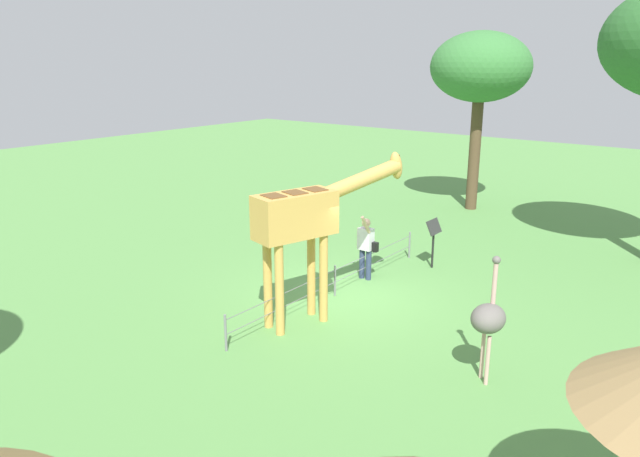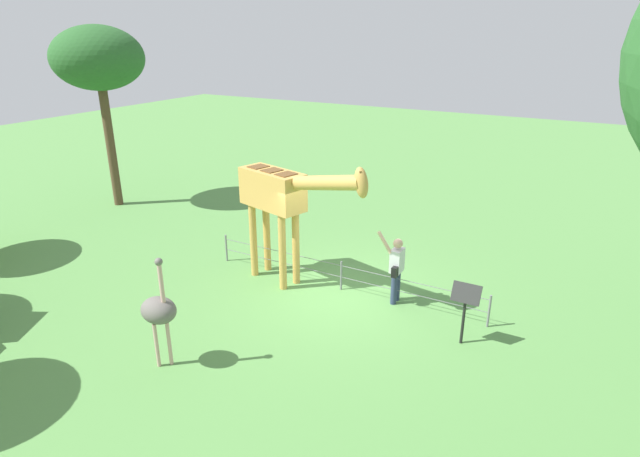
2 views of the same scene
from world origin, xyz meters
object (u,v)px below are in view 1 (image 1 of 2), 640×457
ostrich (488,319)px  info_sign (434,233)px  visitor (366,245)px  tree_northeast (480,69)px  giraffe (308,219)px

ostrich → info_sign: size_ratio=1.70×
visitor → tree_northeast: tree_northeast is taller
visitor → tree_northeast: bearing=6.5°
ostrich → giraffe: bearing=88.6°
info_sign → giraffe: bearing=173.4°
visitor → tree_northeast: (8.50, 0.97, 4.12)m
tree_northeast → ostrich: bearing=-154.8°
giraffe → ostrich: (-0.10, -3.98, -1.07)m
info_sign → visitor: bearing=152.5°
visitor → ostrich: ostrich is taller
giraffe → info_sign: giraffe is taller
ostrich → tree_northeast: (11.40, 5.36, 3.84)m
tree_northeast → info_sign: tree_northeast is taller
giraffe → tree_northeast: 11.72m
giraffe → visitor: (2.80, 0.41, -1.34)m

